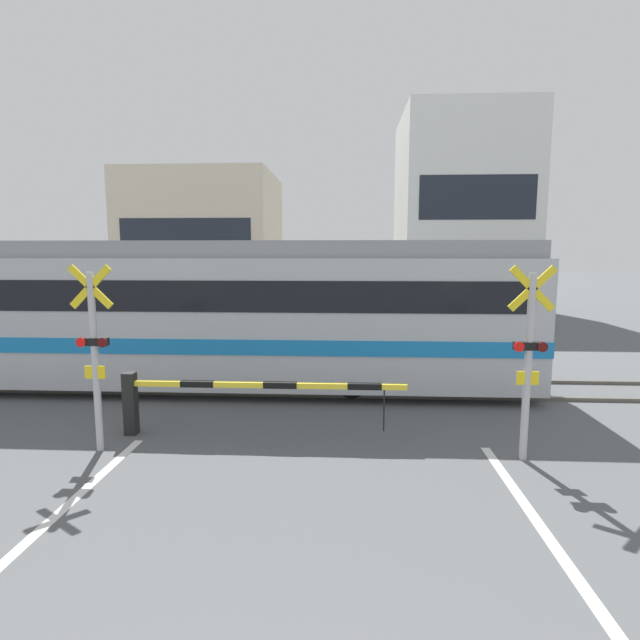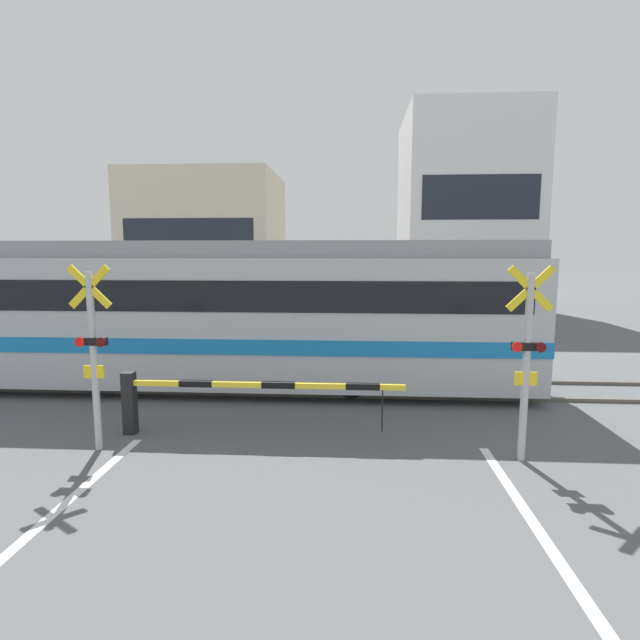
{
  "view_description": "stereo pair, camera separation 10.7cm",
  "coord_description": "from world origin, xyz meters",
  "px_view_note": "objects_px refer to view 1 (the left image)",
  "views": [
    {
      "loc": [
        0.61,
        -0.53,
        3.13
      ],
      "look_at": [
        0.0,
        10.66,
        1.6
      ],
      "focal_mm": 28.0,
      "sensor_mm": 36.0,
      "label": 1
    },
    {
      "loc": [
        0.72,
        -0.52,
        3.13
      ],
      "look_at": [
        0.0,
        10.66,
        1.6
      ],
      "focal_mm": 28.0,
      "sensor_mm": 36.0,
      "label": 2
    }
  ],
  "objects_px": {
    "crossing_signal_left": "(94,350)",
    "crossing_signal_right": "(529,355)",
    "crossing_barrier_near": "(210,393)",
    "pedestrian": "(306,315)",
    "commuter_train": "(75,310)",
    "crossing_barrier_far": "(384,334)"
  },
  "relations": [
    {
      "from": "crossing_barrier_near",
      "to": "crossing_barrier_far",
      "type": "bearing_deg",
      "value": 61.88
    },
    {
      "from": "commuter_train",
      "to": "crossing_signal_left",
      "type": "distance_m",
      "value": 4.54
    },
    {
      "from": "crossing_signal_right",
      "to": "pedestrian",
      "type": "distance_m",
      "value": 10.19
    },
    {
      "from": "commuter_train",
      "to": "crossing_signal_right",
      "type": "distance_m",
      "value": 9.82
    },
    {
      "from": "crossing_barrier_near",
      "to": "pedestrian",
      "type": "height_order",
      "value": "pedestrian"
    },
    {
      "from": "commuter_train",
      "to": "crossing_barrier_near",
      "type": "distance_m",
      "value": 5.19
    },
    {
      "from": "crossing_barrier_far",
      "to": "crossing_signal_right",
      "type": "distance_m",
      "value": 7.36
    },
    {
      "from": "crossing_barrier_near",
      "to": "crossing_signal_left",
      "type": "relative_size",
      "value": 1.64
    },
    {
      "from": "crossing_barrier_near",
      "to": "pedestrian",
      "type": "distance_m",
      "value": 8.65
    },
    {
      "from": "commuter_train",
      "to": "crossing_barrier_far",
      "type": "distance_m",
      "value": 8.21
    },
    {
      "from": "crossing_barrier_far",
      "to": "commuter_train",
      "type": "bearing_deg",
      "value": -156.11
    },
    {
      "from": "crossing_barrier_near",
      "to": "crossing_signal_right",
      "type": "height_order",
      "value": "crossing_signal_right"
    },
    {
      "from": "crossing_signal_left",
      "to": "crossing_signal_right",
      "type": "relative_size",
      "value": 1.0
    },
    {
      "from": "crossing_signal_left",
      "to": "pedestrian",
      "type": "bearing_deg",
      "value": 74.83
    },
    {
      "from": "commuter_train",
      "to": "crossing_signal_right",
      "type": "relative_size",
      "value": 7.09
    },
    {
      "from": "crossing_barrier_far",
      "to": "crossing_signal_right",
      "type": "height_order",
      "value": "crossing_signal_right"
    },
    {
      "from": "crossing_barrier_far",
      "to": "crossing_signal_left",
      "type": "bearing_deg",
      "value": -125.12
    },
    {
      "from": "crossing_barrier_near",
      "to": "crossing_signal_right",
      "type": "xyz_separation_m",
      "value": [
        5.01,
        -0.72,
        0.87
      ]
    },
    {
      "from": "crossing_barrier_far",
      "to": "crossing_barrier_near",
      "type": "bearing_deg",
      "value": -118.12
    },
    {
      "from": "commuter_train",
      "to": "crossing_signal_right",
      "type": "height_order",
      "value": "commuter_train"
    },
    {
      "from": "crossing_signal_left",
      "to": "crossing_signal_right",
      "type": "xyz_separation_m",
      "value": [
        6.6,
        0.0,
        0.0
      ]
    },
    {
      "from": "commuter_train",
      "to": "pedestrian",
      "type": "relative_size",
      "value": 11.96
    }
  ]
}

